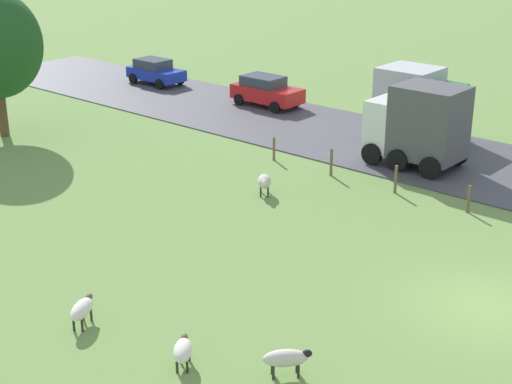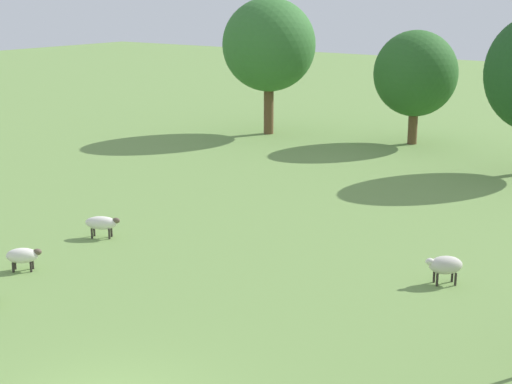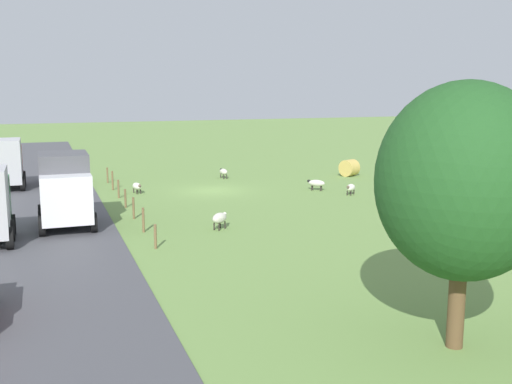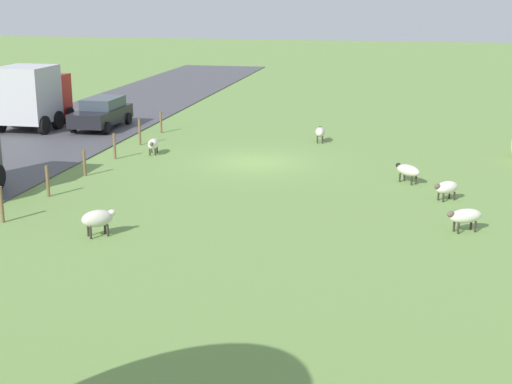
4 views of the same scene
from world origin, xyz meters
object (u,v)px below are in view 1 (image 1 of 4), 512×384
(sheep_5, at_px, (264,182))
(car_0, at_px, (155,71))
(truck_2, at_px, (418,102))
(car_1, at_px, (266,91))
(truck_0, at_px, (419,124))
(sheep_1, at_px, (286,358))
(sheep_2, at_px, (82,309))
(sheep_3, at_px, (183,350))

(sheep_5, height_order, car_0, car_0)
(truck_2, distance_m, car_0, 18.51)
(car_1, bearing_deg, truck_0, -107.36)
(sheep_1, bearing_deg, sheep_2, 107.27)
(sheep_5, relative_size, car_1, 0.26)
(sheep_1, distance_m, truck_0, 17.32)
(truck_2, xyz_separation_m, car_1, (-0.04, 9.60, -0.92))
(sheep_1, distance_m, truck_2, 21.55)
(sheep_2, bearing_deg, car_0, 43.87)
(sheep_3, bearing_deg, car_1, 35.55)
(sheep_1, bearing_deg, sheep_5, 42.74)
(truck_0, xyz_separation_m, car_0, (3.31, 20.65, -1.07))
(sheep_5, bearing_deg, sheep_3, -149.32)
(car_1, bearing_deg, sheep_2, -151.76)
(sheep_2, height_order, sheep_3, sheep_2)
(truck_2, bearing_deg, truck_0, -149.79)
(sheep_1, height_order, car_1, car_1)
(sheep_3, distance_m, truck_2, 22.17)
(sheep_2, relative_size, sheep_3, 1.18)
(car_1, bearing_deg, truck_2, -89.73)
(sheep_2, bearing_deg, sheep_1, -72.73)
(truck_0, xyz_separation_m, car_1, (3.68, 11.77, -1.01))
(sheep_1, relative_size, car_0, 0.30)
(sheep_1, height_order, sheep_5, sheep_5)
(sheep_5, relative_size, truck_0, 0.27)
(sheep_1, height_order, sheep_3, sheep_1)
(sheep_2, distance_m, truck_0, 18.15)
(sheep_1, xyz_separation_m, car_0, (19.60, 26.37, 0.36))
(sheep_5, bearing_deg, car_1, 39.84)
(sheep_2, height_order, sheep_5, sheep_5)
(truck_2, xyz_separation_m, car_0, (-0.41, 18.48, -0.98))
(truck_0, relative_size, car_1, 0.99)
(sheep_2, relative_size, truck_0, 0.30)
(truck_2, bearing_deg, sheep_3, -165.20)
(sheep_5, distance_m, truck_2, 10.88)
(sheep_3, relative_size, car_0, 0.27)
(sheep_3, distance_m, car_1, 26.25)
(sheep_1, relative_size, sheep_2, 0.94)
(truck_0, bearing_deg, sheep_5, 158.29)
(sheep_5, relative_size, car_0, 0.28)
(truck_0, relative_size, car_0, 1.07)
(truck_2, bearing_deg, sheep_5, 176.59)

